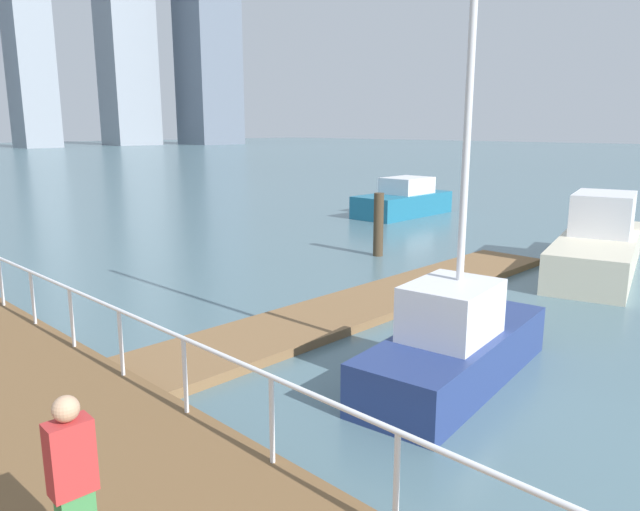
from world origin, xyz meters
The scene contains 12 objects.
ground_plane centered at (0.00, 20.00, 0.00)m, with size 300.00×300.00×0.00m, color slate.
floating_dock centered at (3.42, 10.77, 0.09)m, with size 13.85×2.00×0.18m, color olive.
boardwalk_railing centered at (-3.15, 9.52, 1.25)m, with size 0.06×26.34×1.08m.
dock_piling_0 centered at (7.84, 14.20, 1.03)m, with size 0.33×0.33×2.07m, color #473826.
dock_piling_1 centered at (12.54, 8.26, 0.87)m, with size 0.35×0.35×1.74m, color brown.
dock_piling_2 centered at (0.42, 6.76, 0.85)m, with size 0.27×0.27×1.71m, color brown.
moored_boat_0 centered at (1.01, 7.08, 0.67)m, with size 4.70×2.07×8.21m.
moored_boat_1 centered at (10.75, 8.29, 0.79)m, with size 7.33×3.66×2.26m.
moored_boat_2 centered at (15.83, 19.09, 0.69)m, with size 5.31×2.26×1.79m.
pedestrian_2 centered at (-5.46, 6.72, 1.26)m, with size 0.37×0.24×1.66m.
skyline_tower_5 centered at (61.08, 128.12, 25.43)m, with size 10.15×9.54×50.86m, color #8C939E.
skyline_tower_6 centered at (76.95, 119.98, 25.84)m, with size 11.95×10.13×51.68m, color slate.
Camera 1 is at (-7.19, 2.19, 4.17)m, focal length 33.44 mm.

